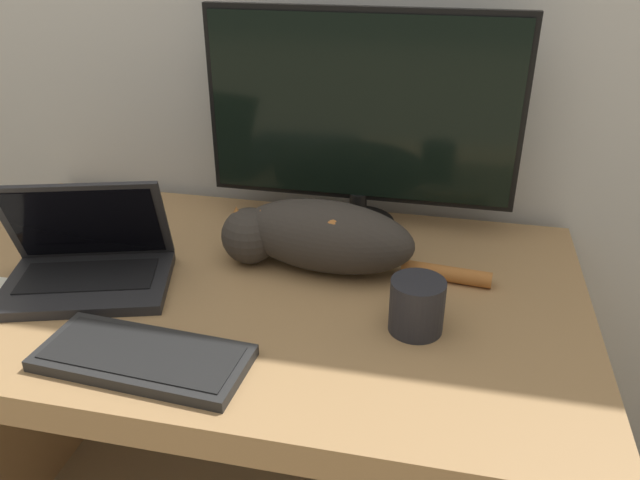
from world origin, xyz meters
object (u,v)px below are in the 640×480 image
Objects in this scene: laptop at (87,264)px; external_keyboard at (143,357)px; cat at (316,235)px; coffee_mug at (417,306)px; monitor at (361,118)px.

laptop is 0.30m from external_keyboard.
cat reaches higher than coffee_mug.
laptop is at bearing -153.78° from cat.
monitor is at bearing 113.28° from coffee_mug.
external_keyboard is at bearing -155.97° from coffee_mug.
laptop is at bearing 140.14° from external_keyboard.
laptop is 0.65× the size of cat.
monitor is 0.64m from laptop.
laptop is at bearing -142.54° from monitor.
laptop is 1.02× the size of external_keyboard.
laptop is (-0.48, -0.37, -0.22)m from monitor.
monitor reaches higher than laptop.
cat is at bearing 64.43° from external_keyboard.
cat is 0.28m from coffee_mug.
external_keyboard is (-0.26, -0.58, -0.25)m from monitor.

